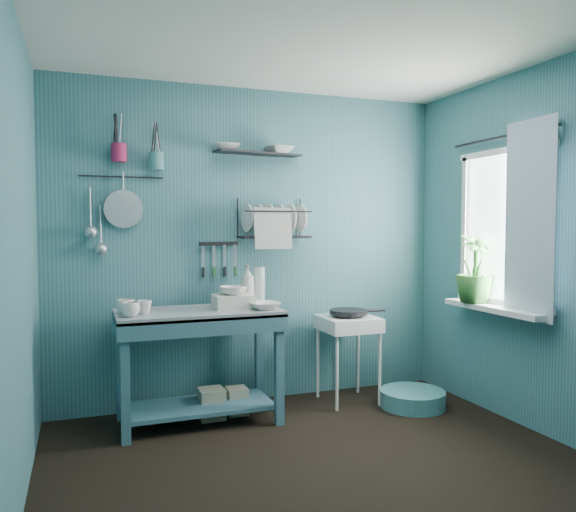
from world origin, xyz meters
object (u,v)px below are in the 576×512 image
object	(u,v)px
floor_basin	(413,399)
work_counter	(199,366)
utensil_cup_teal	(156,161)
dish_rack	(274,218)
potted_plant	(475,268)
soap_bottle	(247,284)
frying_pan	(348,312)
utensil_cup_magenta	(119,153)
hotplate_stand	(348,359)
colander	(124,209)
mug_right	(125,307)
water_bottle	(259,285)
storage_tin_small	(237,401)
wash_tub	(233,302)
mug_mid	(144,307)
storage_tin_large	(212,404)
mug_left	(130,310)

from	to	relation	value
floor_basin	work_counter	bearing A→B (deg)	171.89
utensil_cup_teal	dish_rack	bearing A→B (deg)	-3.18
work_counter	floor_basin	bearing A→B (deg)	-1.71
potted_plant	floor_basin	size ratio (longest dim) A/B	1.03
work_counter	utensil_cup_teal	size ratio (longest dim) A/B	8.84
dish_rack	soap_bottle	bearing A→B (deg)	-162.43
frying_pan	soap_bottle	bearing A→B (deg)	171.07
utensil_cup_teal	utensil_cup_magenta	bearing A→B (deg)	180.00
hotplate_stand	colander	bearing A→B (deg)	176.70
mug_right	water_bottle	world-z (taller)	water_bottle
utensil_cup_magenta	storage_tin_small	bearing A→B (deg)	-16.06
mug_right	floor_basin	world-z (taller)	mug_right
hotplate_stand	utensil_cup_magenta	world-z (taller)	utensil_cup_magenta
wash_tub	soap_bottle	bearing A→B (deg)	52.31
mug_mid	storage_tin_large	distance (m)	0.90
wash_tub	soap_bottle	world-z (taller)	soap_bottle
frying_pan	utensil_cup_magenta	xyz separation A→B (m)	(-1.73, 0.24, 1.21)
frying_pan	storage_tin_large	size ratio (longest dim) A/B	1.36
mug_left	work_counter	bearing A→B (deg)	18.43
mug_left	wash_tub	size ratio (longest dim) A/B	0.44
colander	floor_basin	distance (m)	2.63
frying_pan	utensil_cup_teal	bearing A→B (deg)	170.76
utensil_cup_magenta	hotplate_stand	bearing A→B (deg)	-7.85
work_counter	dish_rack	xyz separation A→B (m)	(0.66, 0.26, 1.07)
frying_pan	floor_basin	size ratio (longest dim) A/B	0.59
water_bottle	potted_plant	distance (m)	1.65
hotplate_stand	storage_tin_small	size ratio (longest dim) A/B	3.43
mug_right	water_bottle	size ratio (longest dim) A/B	0.44
frying_pan	storage_tin_large	bearing A→B (deg)	-178.77
utensil_cup_teal	potted_plant	world-z (taller)	utensil_cup_teal
utensil_cup_teal	potted_plant	distance (m)	2.52
mug_mid	utensil_cup_magenta	xyz separation A→B (m)	(-0.13, 0.37, 1.08)
utensil_cup_teal	floor_basin	world-z (taller)	utensil_cup_teal
soap_bottle	utensil_cup_teal	size ratio (longest dim) A/B	2.30
frying_pan	floor_basin	xyz separation A→B (m)	(0.41, -0.31, -0.66)
soap_bottle	mug_right	bearing A→B (deg)	-167.74
mug_mid	colander	size ratio (longest dim) A/B	0.36
frying_pan	mug_right	bearing A→B (deg)	-177.54
mug_mid	dish_rack	size ratio (longest dim) A/B	0.18
frying_pan	dish_rack	xyz separation A→B (m)	(-0.56, 0.19, 0.75)
mug_right	utensil_cup_teal	world-z (taller)	utensil_cup_teal
storage_tin_large	work_counter	bearing A→B (deg)	-153.43
mug_mid	potted_plant	world-z (taller)	potted_plant
hotplate_stand	potted_plant	bearing A→B (deg)	-28.10
utensil_cup_magenta	utensil_cup_teal	world-z (taller)	utensil_cup_magenta
soap_bottle	floor_basin	bearing A→B (deg)	-19.66
soap_bottle	hotplate_stand	xyz separation A→B (m)	(0.80, -0.13, -0.62)
wash_tub	potted_plant	distance (m)	1.84
mug_mid	potted_plant	size ratio (longest dim) A/B	0.19
mug_mid	hotplate_stand	world-z (taller)	mug_mid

